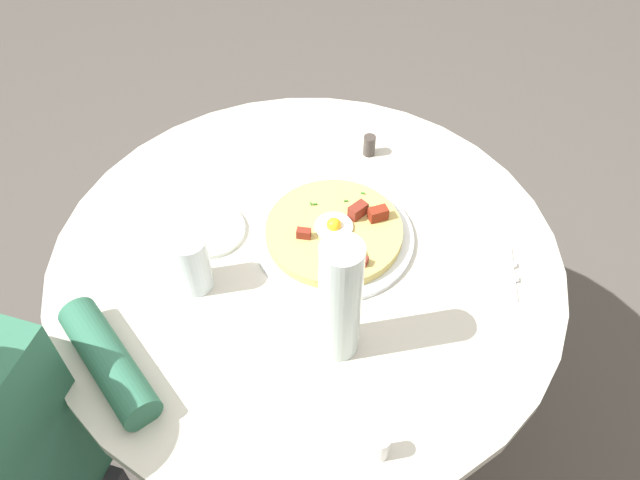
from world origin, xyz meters
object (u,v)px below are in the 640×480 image
Objects in this scene: pizza_plate at (334,237)px; bread_plate at (209,230)px; salt_shaker at (381,447)px; water_glass at (192,263)px; dining_table at (307,305)px; knife at (472,275)px; pepper_shaker at (369,145)px; fork at (471,261)px; water_bottle at (340,301)px; breakfast_pizza at (335,231)px.

pizza_plate is 0.26m from bread_plate.
water_glass is at bearing 61.25° from salt_shaker.
dining_table is at bearing 33.33° from salt_shaker.
pepper_shaker is at bearing -57.58° from knife.
water_glass is (-0.20, 0.50, 0.06)m from fork.
dining_table is 20.64× the size of pepper_shaker.
water_glass reaches higher than dining_table.
water_bottle is at bearing 40.78° from fork.
breakfast_pizza is 0.29m from knife.
water_bottle is (-0.26, 0.20, 0.13)m from fork.
water_glass is 0.48m from salt_shaker.
knife is at bearing -71.65° from water_glass.
water_glass reaches higher than salt_shaker.
knife is 0.66× the size of water_bottle.
breakfast_pizza is 0.46m from salt_shaker.
pizza_plate is 1.21× the size of water_bottle.
pizza_plate is 0.29m from water_bottle.
bread_plate is at bearing 13.01° from water_glass.
salt_shaker is at bearing -154.96° from pizza_plate.
dining_table is 5.75× the size of fork.
breakfast_pizza is 0.26m from bread_plate.
dining_table is 8.08× the size of water_glass.
water_bottle reaches higher than knife.
fork reaches higher than dining_table.
water_bottle is at bearing -162.19° from pizza_plate.
water_glass is (-0.17, 0.51, 0.06)m from knife.
breakfast_pizza reaches higher than pizza_plate.
knife is at bearing -93.89° from pizza_plate.
water_glass is at bearing 79.98° from water_bottle.
pepper_shaker is at bearing 15.25° from salt_shaker.
bread_plate is 1.18× the size of water_glass.
pizza_plate is at bearing -49.83° from water_glass.
knife is 3.59× the size of pepper_shaker.
pepper_shaker reaches higher than pizza_plate.
dining_table is 5.75× the size of knife.
breakfast_pizza is 0.28m from fork.
fork is 0.44m from salt_shaker.
water_bottle is at bearing -172.15° from pepper_shaker.
breakfast_pizza reaches higher than dining_table.
salt_shaker is (-0.42, -0.20, 0.02)m from pizza_plate.
breakfast_pizza is at bearing 17.36° from water_bottle.
knife reaches higher than dining_table.
pizza_plate is at bearing 178.68° from pepper_shaker.
breakfast_pizza is at bearing -77.31° from bread_plate.
water_glass is at bearing 7.22° from knife.
dining_table is at bearing 171.70° from pepper_shaker.
pepper_shaker is (0.69, 0.19, -0.00)m from salt_shaker.
knife is 0.41m from pepper_shaker.
water_bottle is 4.84× the size of salt_shaker.
salt_shaker reaches higher than pepper_shaker.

